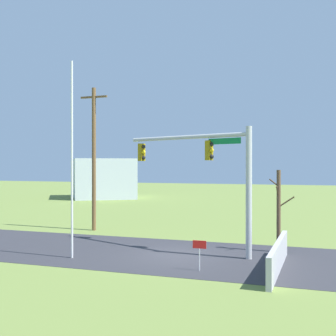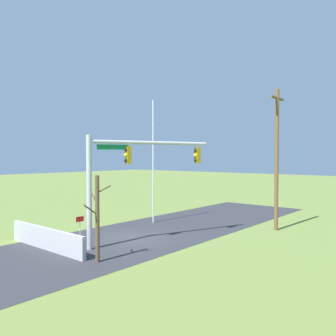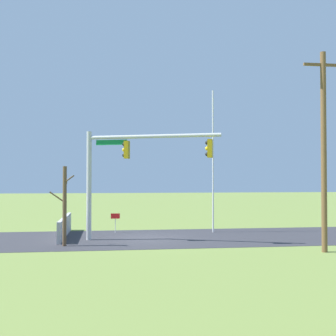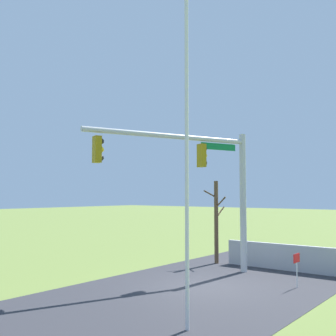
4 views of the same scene
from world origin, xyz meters
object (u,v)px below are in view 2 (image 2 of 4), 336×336
Objects in this scene: signal_mast at (127,168)px; utility_pole at (277,157)px; bare_tree at (97,218)px; open_sign at (80,222)px; flagpole at (153,162)px.

signal_mast is 10.20m from utility_pole.
bare_tree is 5.76m from open_sign.
flagpole is at bearing -150.34° from signal_mast.
signal_mast is 3.99m from bare_tree.
signal_mast is 6.56m from flagpole.
signal_mast is at bearing -156.98° from bare_tree.
flagpole is 8.66m from utility_pole.
bare_tree is 3.29× the size of open_sign.
signal_mast reaches higher than bare_tree.
signal_mast is at bearing 29.66° from flagpole.
bare_tree is at bearing -15.94° from utility_pole.
flagpole is 0.97× the size of utility_pole.
utility_pole is 12.86m from bare_tree.
bare_tree is (8.77, 4.55, -2.44)m from flagpole.
flagpole is at bearing -152.58° from bare_tree.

